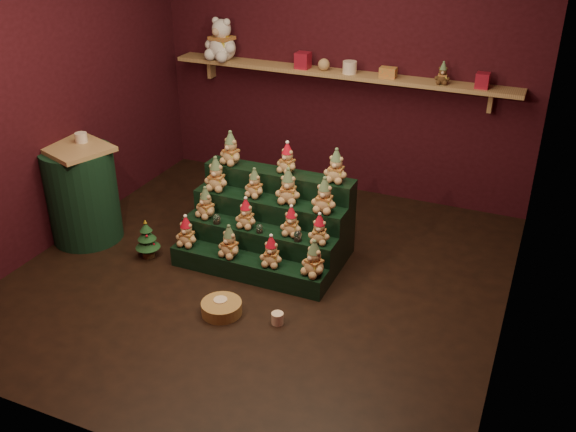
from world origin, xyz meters
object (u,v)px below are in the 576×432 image
at_px(snow_globe_c, 298,236).
at_px(side_table, 82,193).
at_px(mug_right, 277,318).
at_px(mini_christmas_tree, 147,239).
at_px(snow_globe_b, 259,228).
at_px(riser_tier_front, 248,268).
at_px(white_bear, 222,34).
at_px(brown_bear, 443,73).
at_px(snow_globe_a, 217,219).
at_px(mug_left, 221,305).
at_px(wicker_basket, 222,308).

height_order(snow_globe_c, side_table, side_table).
distance_m(side_table, mug_right, 2.30).
height_order(side_table, mini_christmas_tree, side_table).
relative_size(snow_globe_b, mug_right, 0.82).
xyz_separation_m(riser_tier_front, mug_right, (0.50, -0.50, -0.04)).
relative_size(white_bear, brown_bear, 2.70).
height_order(mini_christmas_tree, brown_bear, brown_bear).
height_order(riser_tier_front, snow_globe_a, snow_globe_a).
distance_m(snow_globe_c, mug_left, 0.86).
distance_m(snow_globe_a, white_bear, 2.26).
bearing_deg(white_bear, snow_globe_a, -52.09).
xyz_separation_m(mug_right, wicker_basket, (-0.46, -0.05, 0.00)).
xyz_separation_m(snow_globe_a, brown_bear, (1.50, 1.73, 1.02)).
xyz_separation_m(side_table, white_bear, (0.49, 1.87, 1.13)).
xyz_separation_m(mug_left, brown_bear, (1.11, 2.42, 1.37)).
distance_m(mug_left, white_bear, 3.12).
distance_m(side_table, white_bear, 2.25).
height_order(mini_christmas_tree, white_bear, white_bear).
height_order(snow_globe_a, snow_globe_c, snow_globe_c).
bearing_deg(side_table, wicker_basket, 1.66).
height_order(mug_right, wicker_basket, wicker_basket).
distance_m(mug_left, brown_bear, 2.99).
xyz_separation_m(snow_globe_b, snow_globe_c, (0.35, 0.00, 0.01)).
relative_size(mug_left, wicker_basket, 0.34).
bearing_deg(mug_right, riser_tier_front, 135.21).
bearing_deg(wicker_basket, mini_christmas_tree, 154.15).
bearing_deg(brown_bear, mug_right, -111.98).
relative_size(snow_globe_b, brown_bear, 0.38).
bearing_deg(riser_tier_front, mini_christmas_tree, -176.42).
xyz_separation_m(snow_globe_a, snow_globe_b, (0.41, 0.00, -0.01)).
relative_size(wicker_basket, white_bear, 0.58).
bearing_deg(side_table, white_bear, 94.95).
xyz_separation_m(mini_christmas_tree, white_bear, (-0.24, 1.95, 1.41)).
bearing_deg(snow_globe_c, snow_globe_b, -180.00).
distance_m(snow_globe_a, mug_left, 0.87).
distance_m(snow_globe_a, snow_globe_c, 0.77).
bearing_deg(wicker_basket, mug_left, 130.70).
relative_size(side_table, brown_bear, 4.58).
height_order(side_table, mug_right, side_table).
bearing_deg(snow_globe_c, white_bear, 132.76).
distance_m(riser_tier_front, side_table, 1.74).
distance_m(wicker_basket, brown_bear, 3.01).
bearing_deg(riser_tier_front, white_bear, 122.55).
distance_m(snow_globe_b, side_table, 1.75).
height_order(snow_globe_a, mini_christmas_tree, snow_globe_a).
bearing_deg(mug_right, snow_globe_b, 125.04).
xyz_separation_m(riser_tier_front, snow_globe_c, (0.39, 0.16, 0.32)).
height_order(snow_globe_a, mug_left, snow_globe_a).
distance_m(snow_globe_c, white_bear, 2.64).
bearing_deg(riser_tier_front, snow_globe_a, 156.71).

